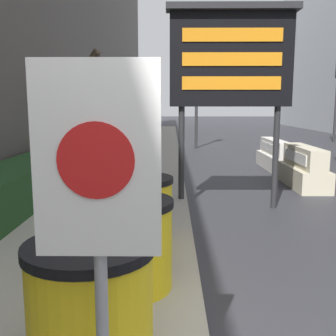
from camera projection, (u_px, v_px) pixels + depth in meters
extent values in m
cylinder|color=#4C3D2D|center=(69.00, 130.00, 9.58)|extent=(0.25, 0.25, 1.94)
cylinder|color=#4C3D2D|center=(91.00, 77.00, 9.73)|extent=(0.73, 1.14, 1.14)
cylinder|color=#4C3D2D|center=(80.00, 75.00, 9.84)|extent=(1.05, 0.54, 1.25)
cylinder|color=#4C3D2D|center=(75.00, 92.00, 9.77)|extent=(0.77, 0.33, 0.69)
cylinder|color=#4C3D2D|center=(81.00, 96.00, 9.79)|extent=(0.74, 0.63, 0.65)
cylinder|color=yellow|center=(91.00, 310.00, 2.35)|extent=(0.74, 0.74, 0.72)
cylinder|color=black|center=(89.00, 248.00, 2.29)|extent=(0.77, 0.77, 0.06)
cylinder|color=yellow|center=(129.00, 247.00, 3.39)|extent=(0.74, 0.74, 0.72)
cylinder|color=black|center=(128.00, 203.00, 3.33)|extent=(0.77, 0.77, 0.06)
cylinder|color=yellow|center=(139.00, 214.00, 4.43)|extent=(0.74, 0.74, 0.72)
cylinder|color=black|center=(139.00, 180.00, 4.37)|extent=(0.77, 0.77, 0.06)
cylinder|color=gray|center=(102.00, 303.00, 1.81)|extent=(0.06, 0.06, 1.34)
cube|color=white|center=(97.00, 160.00, 1.68)|extent=(0.55, 0.04, 0.85)
cylinder|color=red|center=(96.00, 161.00, 1.66)|extent=(0.33, 0.01, 0.33)
cylinder|color=#28282B|center=(181.00, 158.00, 6.58)|extent=(0.10, 0.10, 1.70)
cylinder|color=#28282B|center=(275.00, 158.00, 6.56)|extent=(0.10, 0.10, 1.70)
cube|color=black|center=(231.00, 60.00, 6.32)|extent=(1.97, 0.24, 1.48)
cube|color=#28282B|center=(233.00, 7.00, 6.12)|extent=(2.09, 0.34, 0.10)
cube|color=orange|center=(233.00, 35.00, 6.13)|extent=(1.57, 0.02, 0.21)
cube|color=orange|center=(232.00, 59.00, 6.19)|extent=(1.57, 0.02, 0.21)
cube|color=orange|center=(231.00, 83.00, 6.25)|extent=(1.57, 0.02, 0.21)
cube|color=beige|center=(303.00, 177.00, 8.38)|extent=(0.63, 1.79, 0.43)
cube|color=beige|center=(304.00, 157.00, 8.31)|extent=(0.38, 1.79, 0.43)
cube|color=white|center=(295.00, 157.00, 8.31)|extent=(0.02, 1.43, 0.22)
cube|color=silver|center=(274.00, 162.00, 10.73)|extent=(0.55, 2.14, 0.40)
cube|color=silver|center=(275.00, 147.00, 10.67)|extent=(0.33, 2.14, 0.40)
cube|color=white|center=(269.00, 147.00, 10.67)|extent=(0.02, 1.71, 0.20)
cylinder|color=#2D2D30|center=(197.00, 91.00, 15.64)|extent=(0.12, 0.12, 4.55)
cube|color=black|center=(197.00, 42.00, 15.19)|extent=(0.28, 0.28, 0.84)
sphere|color=#360605|center=(198.00, 34.00, 15.00)|extent=(0.15, 0.15, 0.15)
sphere|color=gold|center=(198.00, 42.00, 15.04)|extent=(0.15, 0.15, 0.15)
sphere|color=black|center=(198.00, 49.00, 15.09)|extent=(0.15, 0.15, 0.15)
cylinder|color=#2D2D30|center=(336.00, 101.00, 18.24)|extent=(0.12, 0.12, 3.79)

